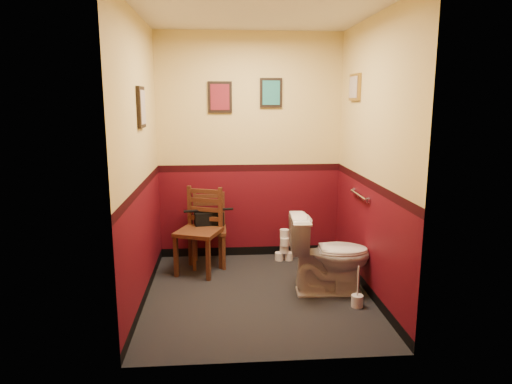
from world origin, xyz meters
TOP-DOWN VIEW (x-y plane):
  - floor at (0.00, 0.00)m, footprint 2.20×2.40m
  - ceiling at (0.00, 0.00)m, footprint 2.20×2.40m
  - wall_back at (0.00, 1.20)m, footprint 2.20×0.00m
  - wall_front at (0.00, -1.20)m, footprint 2.20×0.00m
  - wall_left at (-1.10, 0.00)m, footprint 0.00×2.40m
  - wall_right at (1.10, 0.00)m, footprint 0.00×2.40m
  - grab_bar at (1.07, 0.25)m, footprint 0.05×0.56m
  - framed_print_back_a at (-0.35, 1.18)m, footprint 0.28×0.04m
  - framed_print_back_b at (0.25, 1.18)m, footprint 0.26×0.04m
  - framed_print_left at (-1.08, 0.10)m, footprint 0.04×0.30m
  - framed_print_right at (1.08, 0.60)m, footprint 0.04×0.34m
  - toilet at (0.72, 0.01)m, footprint 0.83×0.49m
  - toilet_brush at (0.91, -0.34)m, footprint 0.11×0.11m
  - chair_left at (-0.60, 0.69)m, footprint 0.57×0.57m
  - chair_right at (-0.50, 0.92)m, footprint 0.39×0.39m
  - handbag at (-0.50, 0.88)m, footprint 0.35×0.22m
  - tp_stack at (0.40, 0.97)m, footprint 0.22×0.14m

SIDE VIEW (x-z plane):
  - floor at x=0.00m, z-range 0.00..0.00m
  - toilet_brush at x=0.91m, z-range -0.14..0.27m
  - tp_stack at x=0.40m, z-range -0.03..0.36m
  - toilet at x=0.72m, z-range 0.00..0.79m
  - chair_right at x=-0.50m, z-range 0.00..0.85m
  - chair_left at x=-0.60m, z-range 0.00..0.95m
  - handbag at x=-0.50m, z-range 0.43..0.67m
  - grab_bar at x=1.07m, z-range 0.92..0.98m
  - wall_back at x=0.00m, z-range 0.00..2.70m
  - wall_front at x=0.00m, z-range 0.00..2.70m
  - wall_left at x=-1.10m, z-range 0.00..2.70m
  - wall_right at x=1.10m, z-range 0.00..2.70m
  - framed_print_left at x=-1.08m, z-range 1.66..2.04m
  - framed_print_back_a at x=-0.35m, z-range 1.77..2.13m
  - framed_print_back_b at x=0.25m, z-range 1.83..2.17m
  - framed_print_right at x=1.08m, z-range 1.91..2.19m
  - ceiling at x=0.00m, z-range 2.70..2.70m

